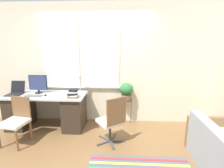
{
  "coord_description": "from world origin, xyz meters",
  "views": [
    {
      "loc": [
        0.61,
        -3.15,
        1.82
      ],
      "look_at": [
        0.42,
        0.18,
        1.04
      ],
      "focal_mm": 28.0,
      "sensor_mm": 36.0,
      "label": 1
    }
  ],
  "objects_px": {
    "mouse": "(45,95)",
    "book_stack": "(73,94)",
    "desk_lamp": "(80,82)",
    "office_chair_swivel": "(112,120)",
    "keyboard": "(33,96)",
    "laptop": "(16,92)",
    "potted_plant": "(126,90)",
    "desk_chair_wooden": "(16,119)",
    "plant_stand": "(126,102)",
    "monitor": "(38,84)"
  },
  "relations": [
    {
      "from": "mouse",
      "to": "book_stack",
      "type": "height_order",
      "value": "book_stack"
    },
    {
      "from": "desk_lamp",
      "to": "office_chair_swivel",
      "type": "relative_size",
      "value": 0.43
    },
    {
      "from": "desk_lamp",
      "to": "book_stack",
      "type": "relative_size",
      "value": 1.73
    },
    {
      "from": "keyboard",
      "to": "laptop",
      "type": "bearing_deg",
      "value": 165.04
    },
    {
      "from": "potted_plant",
      "to": "desk_lamp",
      "type": "bearing_deg",
      "value": -175.57
    },
    {
      "from": "book_stack",
      "to": "desk_chair_wooden",
      "type": "xyz_separation_m",
      "value": [
        -0.94,
        -0.45,
        -0.37
      ]
    },
    {
      "from": "laptop",
      "to": "book_stack",
      "type": "relative_size",
      "value": 1.5
    },
    {
      "from": "plant_stand",
      "to": "desk_chair_wooden",
      "type": "bearing_deg",
      "value": -155.22
    },
    {
      "from": "mouse",
      "to": "office_chair_swivel",
      "type": "height_order",
      "value": "office_chair_swivel"
    },
    {
      "from": "monitor",
      "to": "desk_lamp",
      "type": "xyz_separation_m",
      "value": [
        0.91,
        0.11,
        0.02
      ]
    },
    {
      "from": "laptop",
      "to": "desk_lamp",
      "type": "bearing_deg",
      "value": 9.34
    },
    {
      "from": "monitor",
      "to": "keyboard",
      "type": "height_order",
      "value": "monitor"
    },
    {
      "from": "mouse",
      "to": "desk_chair_wooden",
      "type": "xyz_separation_m",
      "value": [
        -0.34,
        -0.54,
        -0.31
      ]
    },
    {
      "from": "monitor",
      "to": "desk_lamp",
      "type": "relative_size",
      "value": 1.02
    },
    {
      "from": "office_chair_swivel",
      "to": "plant_stand",
      "type": "distance_m",
      "value": 0.92
    },
    {
      "from": "office_chair_swivel",
      "to": "desk_chair_wooden",
      "type": "bearing_deg",
      "value": -33.68
    },
    {
      "from": "mouse",
      "to": "potted_plant",
      "type": "height_order",
      "value": "potted_plant"
    },
    {
      "from": "keyboard",
      "to": "desk_chair_wooden",
      "type": "height_order",
      "value": "desk_chair_wooden"
    },
    {
      "from": "laptop",
      "to": "monitor",
      "type": "bearing_deg",
      "value": 14.56
    },
    {
      "from": "monitor",
      "to": "plant_stand",
      "type": "distance_m",
      "value": 1.99
    },
    {
      "from": "desk_chair_wooden",
      "to": "potted_plant",
      "type": "xyz_separation_m",
      "value": [
        2.03,
        0.94,
        0.33
      ]
    },
    {
      "from": "desk_chair_wooden",
      "to": "keyboard",
      "type": "bearing_deg",
      "value": 89.44
    },
    {
      "from": "book_stack",
      "to": "plant_stand",
      "type": "distance_m",
      "value": 1.22
    },
    {
      "from": "laptop",
      "to": "desk_chair_wooden",
      "type": "xyz_separation_m",
      "value": [
        0.36,
        -0.63,
        -0.35
      ]
    },
    {
      "from": "laptop",
      "to": "book_stack",
      "type": "xyz_separation_m",
      "value": [
        1.31,
        -0.18,
        0.02
      ]
    },
    {
      "from": "monitor",
      "to": "desk_lamp",
      "type": "distance_m",
      "value": 0.91
    },
    {
      "from": "laptop",
      "to": "potted_plant",
      "type": "relative_size",
      "value": 0.91
    },
    {
      "from": "book_stack",
      "to": "office_chair_swivel",
      "type": "relative_size",
      "value": 0.25
    },
    {
      "from": "plant_stand",
      "to": "potted_plant",
      "type": "height_order",
      "value": "potted_plant"
    },
    {
      "from": "laptop",
      "to": "desk_chair_wooden",
      "type": "relative_size",
      "value": 0.4
    },
    {
      "from": "desk_chair_wooden",
      "to": "plant_stand",
      "type": "xyz_separation_m",
      "value": [
        2.03,
        0.94,
        0.06
      ]
    },
    {
      "from": "desk_chair_wooden",
      "to": "mouse",
      "type": "bearing_deg",
      "value": 67.33
    },
    {
      "from": "laptop",
      "to": "potted_plant",
      "type": "bearing_deg",
      "value": 7.24
    },
    {
      "from": "monitor",
      "to": "office_chair_swivel",
      "type": "height_order",
      "value": "monitor"
    },
    {
      "from": "mouse",
      "to": "desk_chair_wooden",
      "type": "relative_size",
      "value": 0.08
    },
    {
      "from": "desk_lamp",
      "to": "book_stack",
      "type": "bearing_deg",
      "value": -97.91
    },
    {
      "from": "laptop",
      "to": "book_stack",
      "type": "bearing_deg",
      "value": -7.75
    },
    {
      "from": "plant_stand",
      "to": "potted_plant",
      "type": "relative_size",
      "value": 1.55
    },
    {
      "from": "monitor",
      "to": "potted_plant",
      "type": "height_order",
      "value": "monitor"
    },
    {
      "from": "monitor",
      "to": "office_chair_swivel",
      "type": "xyz_separation_m",
      "value": [
        1.66,
        -0.7,
        -0.49
      ]
    },
    {
      "from": "monitor",
      "to": "mouse",
      "type": "distance_m",
      "value": 0.38
    },
    {
      "from": "desk_lamp",
      "to": "laptop",
      "type": "bearing_deg",
      "value": -170.66
    },
    {
      "from": "mouse",
      "to": "keyboard",
      "type": "bearing_deg",
      "value": -174.14
    },
    {
      "from": "desk_chair_wooden",
      "to": "book_stack",
      "type": "bearing_deg",
      "value": 35.05
    },
    {
      "from": "monitor",
      "to": "book_stack",
      "type": "bearing_deg",
      "value": -19.22
    },
    {
      "from": "office_chair_swivel",
      "to": "laptop",
      "type": "bearing_deg",
      "value": -50.71
    },
    {
      "from": "monitor",
      "to": "keyboard",
      "type": "relative_size",
      "value": 1.17
    },
    {
      "from": "mouse",
      "to": "potted_plant",
      "type": "relative_size",
      "value": 0.19
    },
    {
      "from": "monitor",
      "to": "keyboard",
      "type": "distance_m",
      "value": 0.31
    },
    {
      "from": "laptop",
      "to": "monitor",
      "type": "height_order",
      "value": "monitor"
    }
  ]
}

